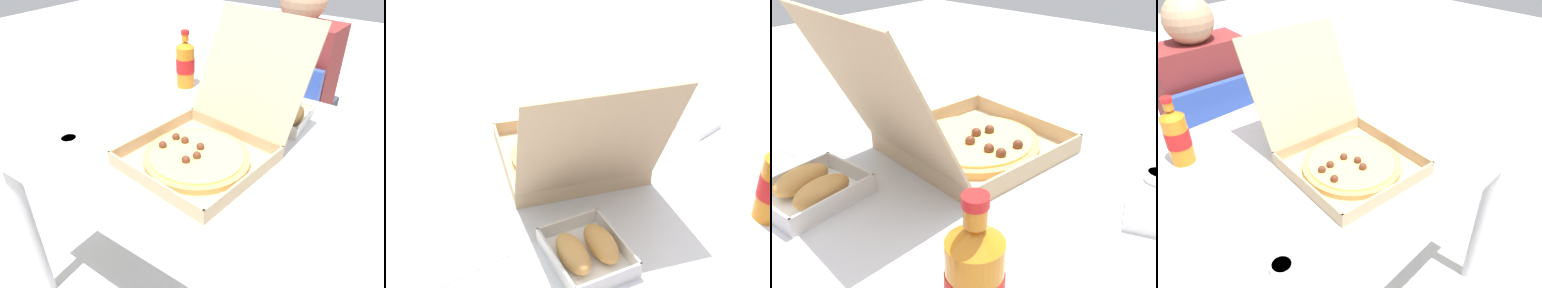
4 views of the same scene
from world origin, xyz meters
TOP-DOWN VIEW (x-y plane):
  - dining_table at (0.00, 0.00)m, footprint 1.22×0.91m
  - pizza_box_open at (0.04, -0.08)m, footprint 0.41×0.54m
  - bread_side_box at (0.14, 0.24)m, footprint 0.16×0.20m
  - cola_bottle at (-0.30, 0.28)m, footprint 0.07×0.07m
  - paper_menu at (0.41, 0.11)m, footprint 0.24×0.19m

SIDE VIEW (x-z plane):
  - dining_table at x=0.00m, z-range 0.29..1.05m
  - paper_menu at x=0.41m, z-range 0.75..0.76m
  - bread_side_box at x=0.14m, z-range 0.75..0.81m
  - pizza_box_open at x=0.04m, z-range 0.62..0.98m
  - cola_bottle at x=-0.30m, z-range 0.74..0.96m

